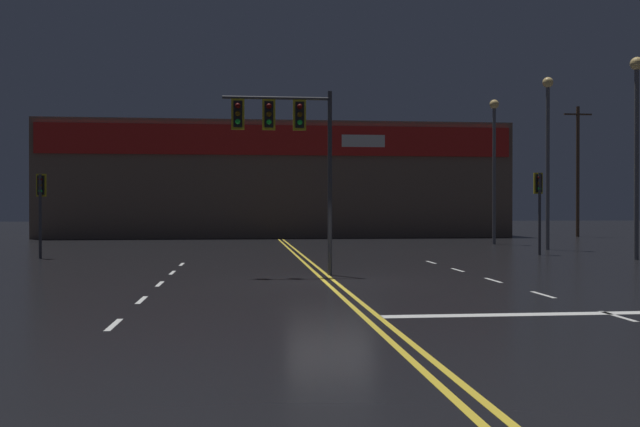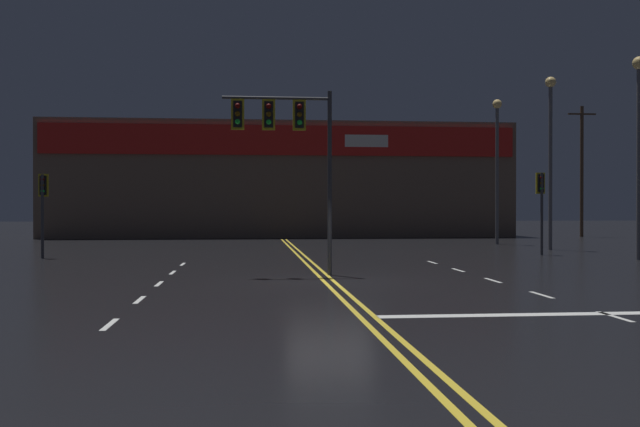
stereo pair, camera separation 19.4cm
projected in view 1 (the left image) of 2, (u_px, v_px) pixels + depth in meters
ground_plane at (331, 282)px, 20.95m from camera, size 200.00×200.00×0.00m
road_markings at (370, 286)px, 19.76m from camera, size 14.70×60.00×0.01m
traffic_signal_median at (285, 131)px, 22.94m from camera, size 3.54×0.36×5.98m
traffic_signal_corner_northwest at (41, 196)px, 30.91m from camera, size 0.42×0.36×3.67m
traffic_signal_corner_northeast at (539, 194)px, 33.24m from camera, size 0.42×0.36×3.84m
streetlight_near_left at (494, 151)px, 43.09m from camera, size 0.56×0.56×8.76m
streetlight_near_right at (548, 139)px, 37.38m from camera, size 0.56×0.56×9.07m
streetlight_median_approach at (637, 129)px, 30.11m from camera, size 0.56×0.56×8.58m
building_backdrop at (276, 181)px, 56.64m from camera, size 35.09×10.23×8.63m
utility_pole_row at (246, 159)px, 51.77m from camera, size 48.39×0.26×12.16m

